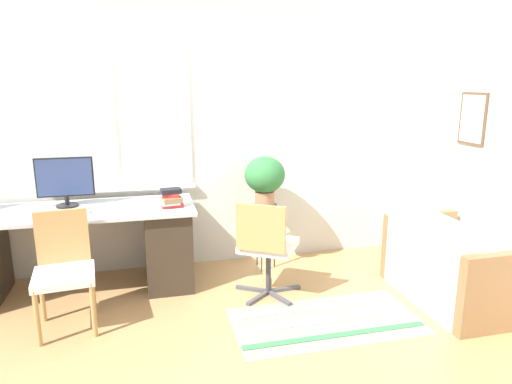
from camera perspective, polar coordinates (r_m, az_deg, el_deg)
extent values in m
plane|color=tan|center=(4.10, -11.68, -13.10)|extent=(14.00, 14.00, 0.00)
cube|color=silver|center=(4.50, -12.95, 7.24)|extent=(9.00, 0.06, 2.70)
cube|color=white|center=(4.48, -21.27, 9.18)|extent=(0.62, 0.02, 1.47)
cube|color=white|center=(4.47, -21.29, 9.18)|extent=(0.55, 0.01, 1.40)
cube|color=white|center=(4.45, -12.31, 9.76)|extent=(0.62, 0.02, 1.47)
cube|color=white|center=(4.44, -12.31, 9.75)|extent=(0.55, 0.01, 1.40)
cube|color=white|center=(4.55, -16.20, 0.47)|extent=(1.36, 0.11, 0.04)
cube|color=silver|center=(4.74, 25.11, 6.62)|extent=(0.06, 9.00, 2.70)
cube|color=brown|center=(4.65, 25.47, 8.26)|extent=(0.02, 0.34, 0.48)
cube|color=silver|center=(4.64, 25.40, 8.26)|extent=(0.01, 0.29, 0.43)
cube|color=#B2B7BC|center=(4.22, -22.08, -2.27)|extent=(2.08, 0.72, 0.03)
cube|color=#33281E|center=(4.29, -10.93, -6.55)|extent=(0.40, 0.64, 0.72)
cylinder|color=black|center=(4.34, -22.50, -1.56)|extent=(0.19, 0.19, 0.02)
cylinder|color=black|center=(4.33, -22.56, -0.91)|extent=(0.04, 0.04, 0.09)
cube|color=black|center=(4.29, -22.79, 1.74)|extent=(0.48, 0.02, 0.34)
cube|color=navy|center=(4.28, -22.82, 1.71)|extent=(0.45, 0.01, 0.32)
cube|color=silver|center=(4.12, -23.49, -2.41)|extent=(0.34, 0.12, 0.02)
ellipsoid|color=silver|center=(4.08, -20.07, -2.16)|extent=(0.04, 0.06, 0.03)
cube|color=red|center=(4.07, -10.43, -1.64)|extent=(0.19, 0.14, 0.03)
cube|color=white|center=(4.07, -10.68, -1.31)|extent=(0.17, 0.18, 0.02)
cube|color=olive|center=(4.04, -10.46, -0.93)|extent=(0.19, 0.18, 0.04)
cube|color=red|center=(4.04, -10.63, -0.37)|extent=(0.15, 0.12, 0.03)
cube|color=black|center=(4.04, -10.59, 0.14)|extent=(0.18, 0.13, 0.04)
cylinder|color=#B2844C|center=(3.64, -25.68, -14.08)|extent=(0.04, 0.04, 0.42)
cylinder|color=#B2844C|center=(3.61, -19.66, -13.72)|extent=(0.04, 0.04, 0.42)
cylinder|color=#B2844C|center=(3.97, -25.18, -11.67)|extent=(0.04, 0.04, 0.42)
cylinder|color=#B2844C|center=(3.94, -19.73, -11.32)|extent=(0.04, 0.04, 0.42)
cube|color=silver|center=(3.70, -22.87, -9.67)|extent=(0.47, 0.45, 0.06)
cube|color=#B2844C|center=(3.82, -23.05, -5.13)|extent=(0.39, 0.07, 0.42)
cube|color=#47474C|center=(4.17, -0.49, -12.04)|extent=(0.28, 0.19, 0.03)
cube|color=#47474C|center=(4.02, 0.28, -13.08)|extent=(0.26, 0.22, 0.03)
cube|color=#47474C|center=(4.03, 2.88, -13.07)|extent=(0.15, 0.29, 0.03)
cube|color=#47474C|center=(4.18, 3.54, -12.02)|extent=(0.30, 0.06, 0.03)
cube|color=#47474C|center=(4.27, 1.49, -11.43)|extent=(0.11, 0.30, 0.03)
cylinder|color=#333338|center=(4.05, 1.56, -9.64)|extent=(0.04, 0.04, 0.39)
cube|color=silver|center=(3.96, 1.58, -6.65)|extent=(0.61, 0.60, 0.06)
cube|color=#B2844C|center=(3.68, 0.59, -4.55)|extent=(0.37, 0.25, 0.39)
cube|color=silver|center=(4.30, 23.52, -9.61)|extent=(0.73, 0.99, 0.42)
cube|color=silver|center=(4.00, 20.76, -5.03)|extent=(0.16, 0.99, 0.37)
cube|color=olive|center=(3.89, 28.51, -11.00)|extent=(0.73, 0.09, 0.62)
cube|color=olive|center=(4.67, 19.66, -6.10)|extent=(0.73, 0.09, 0.62)
cylinder|color=#333338|center=(4.45, 1.08, -1.76)|extent=(0.25, 0.25, 0.02)
cylinder|color=#333338|center=(4.57, 2.34, -5.62)|extent=(0.01, 0.01, 0.63)
cylinder|color=#333338|center=(4.62, 0.14, -5.42)|extent=(0.01, 0.01, 0.63)
cylinder|color=#333338|center=(4.45, 0.71, -6.16)|extent=(0.01, 0.01, 0.63)
cylinder|color=#9E6B4C|center=(4.43, 1.09, -0.78)|extent=(0.19, 0.19, 0.14)
ellipsoid|color=#2D7038|center=(4.38, 1.10, 2.18)|extent=(0.39, 0.39, 0.35)
cube|color=gray|center=(3.74, 8.68, -15.63)|extent=(1.46, 0.76, 0.01)
cube|color=#388E4C|center=(3.57, 10.07, -17.18)|extent=(1.43, 0.06, 0.00)
cube|color=white|center=(3.74, 8.68, -15.58)|extent=(1.43, 0.06, 0.00)
cube|color=white|center=(3.92, 7.44, -14.11)|extent=(1.43, 0.06, 0.00)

